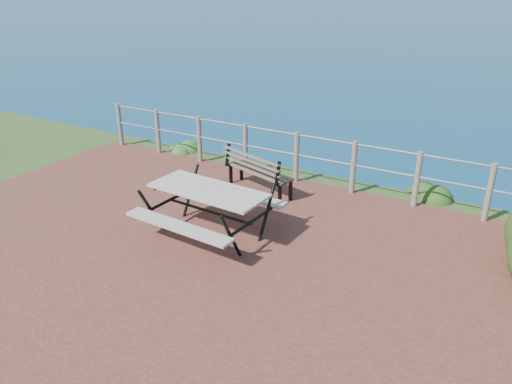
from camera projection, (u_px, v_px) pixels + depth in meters
ground at (194, 259)px, 7.17m from camera, size 10.00×7.00×0.12m
safety_railing at (297, 154)px, 9.60m from camera, size 9.40×0.10×1.00m
picnic_table at (209, 207)px, 7.63m from camera, size 1.87×1.58×0.77m
park_bench at (260, 165)px, 9.17m from camera, size 1.49×0.77×0.81m
shrub_lip_west at (180, 149)px, 11.68m from camera, size 0.68×0.68×0.39m
shrub_lip_east at (426, 196)px, 9.23m from camera, size 0.67×0.67×0.37m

